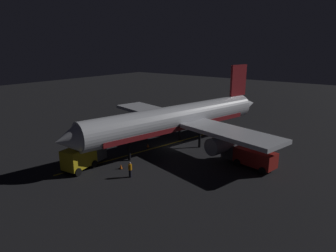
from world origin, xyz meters
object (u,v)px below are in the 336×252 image
at_px(ground_crew_worker, 130,170).
at_px(traffic_cone_near_right, 148,146).
at_px(catering_truck, 250,157).
at_px(airliner, 180,119).
at_px(baggage_truck, 83,158).
at_px(traffic_cone_near_left, 121,167).

relative_size(ground_crew_worker, traffic_cone_near_right, 3.16).
bearing_deg(catering_truck, airliner, -5.31).
bearing_deg(catering_truck, baggage_truck, 38.78).
xyz_separation_m(catering_truck, ground_crew_worker, (9.13, 10.66, -0.29)).
height_order(airliner, traffic_cone_near_left, airliner).
relative_size(catering_truck, traffic_cone_near_left, 12.32).
height_order(traffic_cone_near_left, traffic_cone_near_right, same).
bearing_deg(catering_truck, traffic_cone_near_right, 8.63).
bearing_deg(ground_crew_worker, catering_truck, -130.58).
xyz_separation_m(baggage_truck, catering_truck, (-15.21, -12.22, -0.14)).
bearing_deg(traffic_cone_near_right, baggage_truck, 83.32).
bearing_deg(catering_truck, traffic_cone_near_left, 39.96).
distance_m(baggage_truck, traffic_cone_near_left, 4.54).
distance_m(baggage_truck, catering_truck, 19.51).
distance_m(ground_crew_worker, traffic_cone_near_left, 2.70).
xyz_separation_m(airliner, catering_truck, (-10.76, 1.00, -2.82)).
height_order(airliner, catering_truck, airliner).
distance_m(catering_truck, traffic_cone_near_right, 14.22).
relative_size(catering_truck, ground_crew_worker, 3.89).
bearing_deg(airliner, ground_crew_worker, 97.98).
distance_m(traffic_cone_near_left, traffic_cone_near_right, 7.96).
bearing_deg(traffic_cone_near_left, ground_crew_worker, 158.65).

